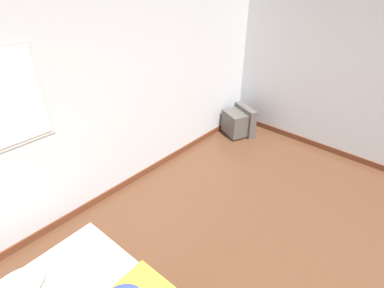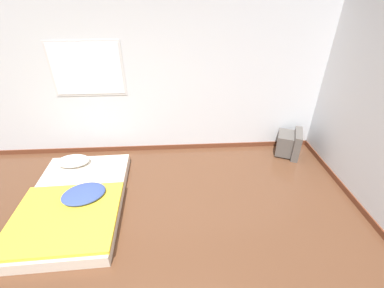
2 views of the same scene
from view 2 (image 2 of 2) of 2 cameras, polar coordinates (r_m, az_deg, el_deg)
The scene contains 3 objects.
wall_back at distance 4.48m, azimuth -8.81°, elevation 13.09°, with size 8.23×0.08×2.60m.
mattress_bed at distance 4.05m, azimuth -24.66°, elevation -11.36°, with size 1.37×2.08×0.31m.
crt_tv at distance 5.03m, azimuth 20.86°, elevation 0.11°, with size 0.55×0.58×0.48m.
Camera 2 is at (0.39, -1.43, 2.69)m, focal length 24.00 mm.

